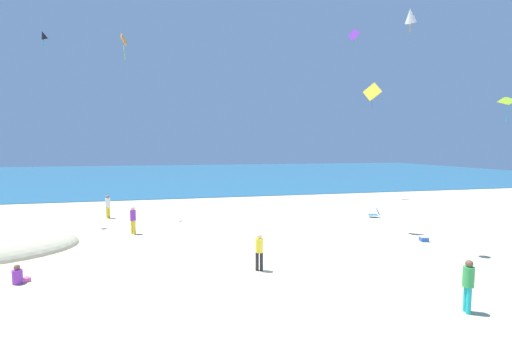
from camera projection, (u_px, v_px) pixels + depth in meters
name	position (u px, v px, depth m)	size (l,w,h in m)	color
ground_plane	(246.00, 224.00, 21.72)	(120.00, 120.00, 0.00)	beige
ocean_water	(197.00, 174.00, 61.90)	(120.00, 60.00, 0.05)	#236084
beach_chair_far_left	(375.00, 213.00, 23.62)	(0.85, 0.76, 0.61)	#2370B2
cooler_box	(424.00, 239.00, 17.66)	(0.48, 0.53, 0.25)	#2D56B7
person_0	(468.00, 282.00, 9.98)	(0.38, 0.38, 1.51)	#19ADB2
person_1	(19.00, 276.00, 12.18)	(0.58, 0.56, 0.67)	purple
person_2	(108.00, 205.00, 23.30)	(0.41, 0.41, 1.50)	yellow
person_4	(259.00, 249.00, 13.38)	(0.36, 0.36, 1.43)	black
person_5	(133.00, 218.00, 19.03)	(0.41, 0.41, 1.48)	yellow
kite_yellow	(372.00, 92.00, 19.05)	(0.62, 0.91, 1.35)	yellow
kite_lime	(508.00, 100.00, 15.44)	(0.60, 0.67, 1.14)	#99DB33
kite_black	(43.00, 35.00, 20.30)	(0.58, 0.61, 1.09)	black
kite_purple	(354.00, 35.00, 31.65)	(0.59, 1.03, 1.88)	purple
kite_orange	(124.00, 40.00, 22.43)	(0.32, 0.82, 1.66)	orange
kite_white	(411.00, 16.00, 15.07)	(0.80, 0.79, 1.07)	white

